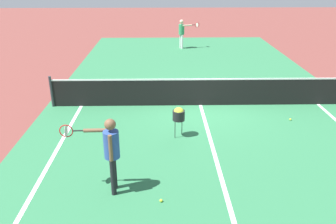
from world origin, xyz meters
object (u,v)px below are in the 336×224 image
Objects in this scene: player_far at (182,31)px; tennis_ball_mid_court at (161,201)px; ball_hopper at (179,114)px; tennis_ball_near_net at (290,119)px; player_near at (110,148)px; net at (201,92)px.

player_far reaches higher than tennis_ball_mid_court.
ball_hopper is 13.25× the size of tennis_ball_mid_court.
ball_hopper is at bearing 80.45° from tennis_ball_mid_court.
tennis_ball_near_net is (3.55, 1.02, -0.64)m from ball_hopper.
tennis_ball_mid_court is at bearing -135.48° from tennis_ball_near_net.
player_near is 3.01m from ball_hopper.
tennis_ball_near_net is 1.00× the size of tennis_ball_mid_court.
ball_hopper is at bearing -164.04° from tennis_ball_near_net.
player_near is 1.50m from tennis_ball_mid_court.
net is at bearing 75.48° from tennis_ball_mid_court.
tennis_ball_mid_court is at bearing -94.95° from player_far.
tennis_ball_near_net is 5.68m from tennis_ball_mid_court.
net is 5.51m from tennis_ball_mid_court.
player_near reaches higher than ball_hopper.
net is 5.50m from player_near.
tennis_ball_near_net is at bearing 44.52° from tennis_ball_mid_court.
player_far reaches higher than tennis_ball_near_net.
player_near reaches higher than tennis_ball_mid_court.
player_far is (2.26, 13.85, -0.04)m from player_near.
tennis_ball_mid_court is (-4.05, -3.98, 0.00)m from tennis_ball_near_net.
ball_hopper is at bearing 59.31° from player_near.
player_far is at bearing 86.27° from ball_hopper.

